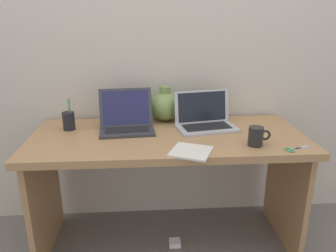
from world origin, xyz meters
TOP-DOWN VIEW (x-y plane):
  - ground_plane at (0.00, 0.00)m, footprint 6.00×6.00m
  - back_wall at (0.00, 0.37)m, footprint 4.40×0.04m
  - desk at (0.00, 0.00)m, footprint 1.52×0.65m
  - laptop_left at (-0.23, 0.11)m, footprint 0.33×0.27m
  - laptop_right at (0.22, 0.11)m, footprint 0.37×0.27m
  - green_vase at (0.00, 0.27)m, footprint 0.20×0.20m
  - notebook_stack at (0.09, -0.26)m, footprint 0.24×0.24m
  - coffee_mug at (0.44, -0.19)m, footprint 0.12×0.08m
  - pen_cup at (-0.57, 0.12)m, footprint 0.07×0.07m
  - scissors at (0.61, -0.26)m, footprint 0.15×0.09m
  - power_brick at (0.04, -0.04)m, footprint 0.07×0.07m

SIDE VIEW (x-z plane):
  - ground_plane at x=0.00m, z-range 0.00..0.00m
  - power_brick at x=0.04m, z-range 0.00..0.03m
  - desk at x=0.00m, z-range 0.21..0.92m
  - scissors at x=0.61m, z-range 0.71..0.72m
  - notebook_stack at x=0.09m, z-range 0.72..0.73m
  - coffee_mug at x=0.44m, z-range 0.72..0.81m
  - laptop_right at x=0.22m, z-range 0.67..0.88m
  - pen_cup at x=-0.57m, z-range 0.68..0.86m
  - laptop_left at x=-0.23m, z-range 0.66..0.89m
  - green_vase at x=0.00m, z-range 0.70..0.92m
  - back_wall at x=0.00m, z-range 0.00..2.40m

